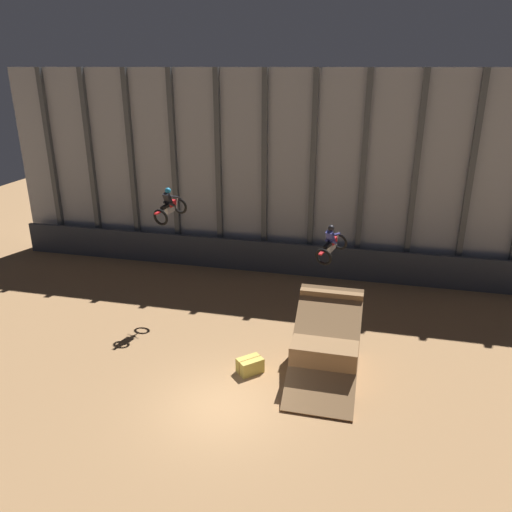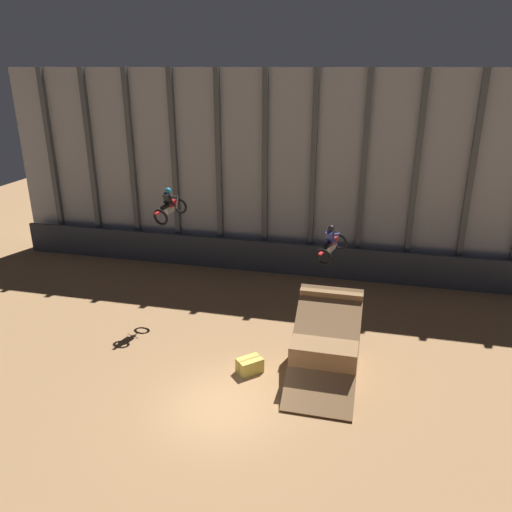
{
  "view_description": "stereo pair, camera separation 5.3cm",
  "coord_description": "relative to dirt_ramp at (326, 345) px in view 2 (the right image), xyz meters",
  "views": [
    {
      "loc": [
        4.35,
        -13.16,
        10.63
      ],
      "look_at": [
        -0.34,
        6.49,
        2.92
      ],
      "focal_mm": 35.0,
      "sensor_mm": 36.0,
      "label": 1
    },
    {
      "loc": [
        4.4,
        -13.15,
        10.63
      ],
      "look_at": [
        -0.34,
        6.49,
        2.92
      ],
      "focal_mm": 35.0,
      "sensor_mm": 36.0,
      "label": 2
    }
  ],
  "objects": [
    {
      "name": "ground_plane",
      "position": [
        -3.17,
        -3.07,
        -0.99
      ],
      "size": [
        60.0,
        60.0,
        0.0
      ],
      "primitive_type": "plane",
      "color": "#9E754C"
    },
    {
      "name": "arena_back_wall",
      "position": [
        -3.17,
        9.4,
        4.3
      ],
      "size": [
        32.0,
        0.4,
        10.59
      ],
      "color": "#A3A8B2",
      "rests_on": "ground_plane"
    },
    {
      "name": "lower_barrier",
      "position": [
        -3.17,
        8.65,
        -0.12
      ],
      "size": [
        31.36,
        0.2,
        1.75
      ],
      "color": "#383D47",
      "rests_on": "ground_plane"
    },
    {
      "name": "dirt_ramp",
      "position": [
        0.0,
        0.0,
        0.0
      ],
      "size": [
        2.37,
        4.34,
        2.87
      ],
      "color": "#966F48",
      "rests_on": "ground_plane"
    },
    {
      "name": "rider_bike_left_air",
      "position": [
        -7.24,
        3.09,
        4.0
      ],
      "size": [
        1.1,
        1.85,
        1.53
      ],
      "rotation": [
        0.12,
        0.0,
        -0.25
      ],
      "color": "black"
    },
    {
      "name": "rider_bike_right_air",
      "position": [
        -0.26,
        2.87,
        2.93
      ],
      "size": [
        1.27,
        1.86,
        1.57
      ],
      "rotation": [
        0.18,
        0.0,
        -0.37
      ],
      "color": "black"
    },
    {
      "name": "hay_bale_trackside",
      "position": [
        -2.7,
        -0.94,
        -0.71
      ],
      "size": [
        1.06,
        1.06,
        0.57
      ],
      "rotation": [
        0.0,
        0.0,
        0.77
      ],
      "color": "#CCB751",
      "rests_on": "ground_plane"
    }
  ]
}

